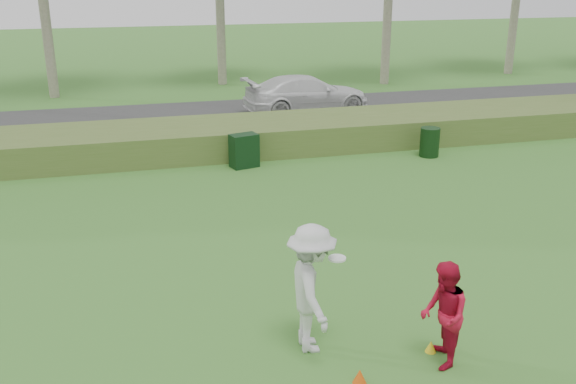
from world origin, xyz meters
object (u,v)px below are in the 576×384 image
object	(u,v)px
player_red	(444,315)
cone_orange	(360,376)
utility_cabinet	(244,151)
trash_bin	(430,142)
player_white	(311,288)
cone_yellow	(431,346)
car_right	(307,94)

from	to	relation	value
player_red	cone_orange	size ratio (longest dim) A/B	7.33
utility_cabinet	trash_bin	world-z (taller)	utility_cabinet
player_white	cone_orange	bearing A→B (deg)	-156.06
cone_yellow	car_right	world-z (taller)	car_right
player_red	utility_cabinet	bearing A→B (deg)	-159.86
cone_yellow	player_red	bearing A→B (deg)	-91.22
player_red	utility_cabinet	world-z (taller)	player_red
cone_yellow	utility_cabinet	size ratio (longest dim) A/B	0.19
cone_orange	utility_cabinet	size ratio (longest dim) A/B	0.22
utility_cabinet	trash_bin	distance (m)	5.84
cone_yellow	cone_orange	bearing A→B (deg)	-161.07
player_red	trash_bin	bearing A→B (deg)	169.62
player_white	car_right	xyz separation A→B (m)	(4.75, 16.28, -0.22)
player_red	cone_orange	xyz separation A→B (m)	(-1.34, -0.16, -0.71)
player_red	trash_bin	xyz separation A→B (m)	(4.95, 10.24, -0.36)
cone_orange	cone_yellow	xyz separation A→B (m)	(1.35, 0.46, -0.02)
player_red	cone_orange	bearing A→B (deg)	-67.91
player_white	car_right	world-z (taller)	player_white
cone_orange	cone_yellow	world-z (taller)	cone_orange
player_white	cone_yellow	distance (m)	2.07
car_right	cone_yellow	bearing A→B (deg)	164.98
player_white	utility_cabinet	size ratio (longest dim) A/B	2.06
cone_yellow	utility_cabinet	world-z (taller)	utility_cabinet
utility_cabinet	car_right	world-z (taller)	car_right
utility_cabinet	player_white	bearing A→B (deg)	-110.15
cone_yellow	utility_cabinet	distance (m)	10.34
player_red	trash_bin	size ratio (longest dim) A/B	1.80
player_red	car_right	xyz separation A→B (m)	(3.00, 17.19, -0.02)
trash_bin	car_right	xyz separation A→B (m)	(-1.95, 6.95, 0.34)
player_red	car_right	world-z (taller)	player_red
cone_orange	trash_bin	xyz separation A→B (m)	(6.29, 10.40, 0.34)
cone_orange	car_right	size ratio (longest dim) A/B	0.04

